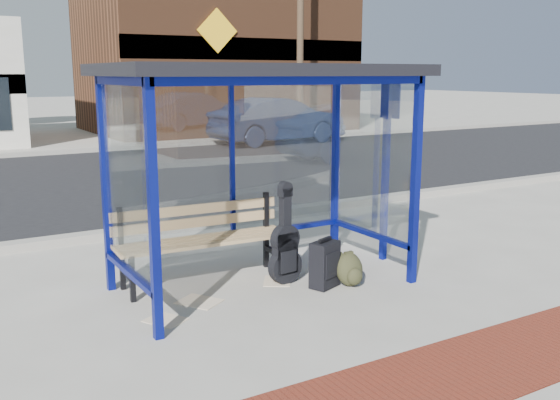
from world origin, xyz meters
TOP-DOWN VIEW (x-y plane):
  - ground at (0.00, 0.00)m, footprint 120.00×120.00m
  - brick_paver_strip at (0.00, -2.60)m, footprint 60.00×1.00m
  - curb_near at (0.00, 2.90)m, footprint 60.00×0.25m
  - street_asphalt at (0.00, 8.00)m, footprint 60.00×10.00m
  - curb_far at (0.00, 13.10)m, footprint 60.00×0.25m
  - far_sidewalk at (0.00, 15.00)m, footprint 60.00×4.00m
  - bus_shelter at (0.00, 0.07)m, footprint 3.30×1.80m
  - storefront_brown at (8.00, 18.49)m, footprint 10.00×7.08m
  - tree_right at (12.50, 22.00)m, footprint 3.60×3.60m
  - utility_pole_east at (9.00, 13.40)m, footprint 1.60×0.24m
  - bench at (-0.52, 0.49)m, footprint 1.99×0.58m
  - guitar_bag at (0.25, -0.05)m, footprint 0.41×0.16m
  - suitcase at (0.55, -0.39)m, footprint 0.38×0.31m
  - backpack at (0.82, -0.49)m, footprint 0.34×0.31m
  - sign_post at (1.81, 0.11)m, footprint 0.11×0.30m
  - newspaper_a at (-1.30, -0.39)m, footprint 0.44×0.47m
  - newspaper_b at (-0.82, -0.10)m, footprint 0.51×0.53m
  - newspaper_c at (0.20, 0.05)m, footprint 0.45×0.48m
  - parked_car at (7.45, 12.33)m, footprint 4.73×1.94m
  - fire_hydrant at (10.08, 14.05)m, footprint 0.31×0.20m

SIDE VIEW (x-z plane):
  - ground at x=0.00m, z-range 0.00..0.00m
  - street_asphalt at x=0.00m, z-range 0.00..0.00m
  - newspaper_a at x=-1.30m, z-range 0.00..0.01m
  - newspaper_c at x=0.20m, z-range 0.00..0.01m
  - newspaper_b at x=-0.82m, z-range 0.00..0.01m
  - far_sidewalk at x=0.00m, z-range 0.00..0.01m
  - brick_paver_strip at x=0.00m, z-range 0.00..0.01m
  - curb_near at x=0.00m, z-range 0.00..0.12m
  - curb_far at x=0.00m, z-range 0.00..0.12m
  - backpack at x=0.82m, z-range -0.01..0.38m
  - suitcase at x=0.55m, z-range -0.02..0.55m
  - fire_hydrant at x=10.08m, z-range 0.03..0.71m
  - guitar_bag at x=0.25m, z-range -0.15..0.95m
  - bench at x=-0.52m, z-range 0.06..0.99m
  - parked_car at x=7.45m, z-range 0.00..1.53m
  - sign_post at x=1.81m, z-range 0.15..2.57m
  - bus_shelter at x=0.00m, z-range 0.86..3.28m
  - storefront_brown at x=8.00m, z-range 0.00..6.40m
  - utility_pole_east at x=9.00m, z-range 0.11..8.11m
  - tree_right at x=12.50m, z-range 1.94..8.97m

